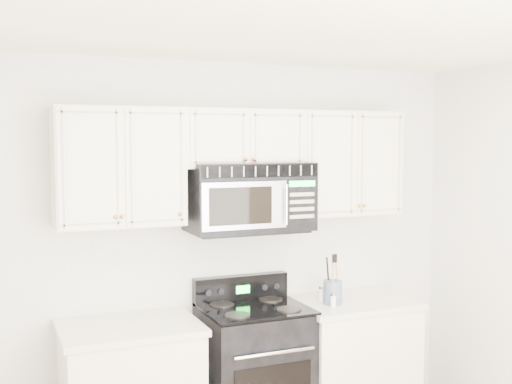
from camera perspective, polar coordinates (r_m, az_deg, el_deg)
room at (r=3.04m, az=9.77°, el=-9.95°), size 3.51×3.51×2.61m
base_cabinet_right at (r=4.87m, az=8.35°, el=-15.07°), size 0.86×0.65×0.92m
range at (r=4.54m, az=-0.13°, el=-15.71°), size 0.70×0.64×1.10m
upper_cabinets at (r=4.36m, az=-1.46°, el=2.93°), size 2.44×0.37×0.75m
microwave at (r=4.35m, az=-0.61°, el=-0.41°), size 0.84×0.47×0.46m
utensil_crock at (r=4.57m, az=6.83°, el=-8.77°), size 0.13×0.13×0.35m
shaker_salt at (r=4.62m, az=5.88°, el=-8.99°), size 0.05×0.05×0.11m
shaker_pepper at (r=4.49m, az=6.88°, el=-9.52°), size 0.04×0.04×0.10m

